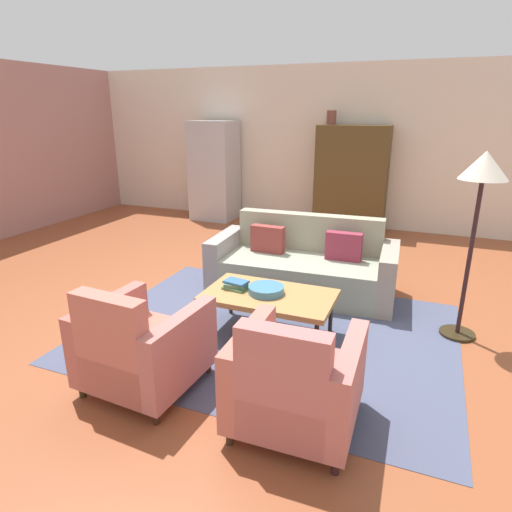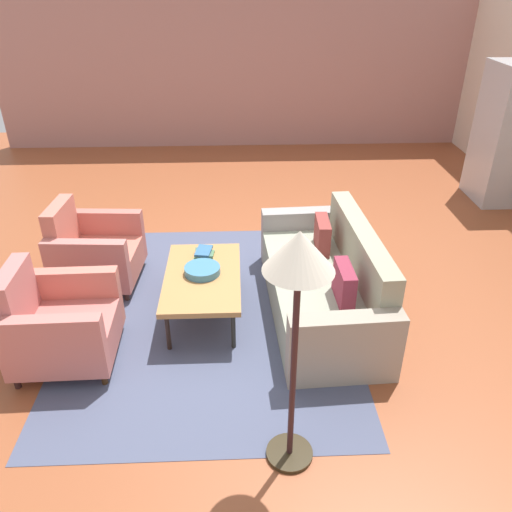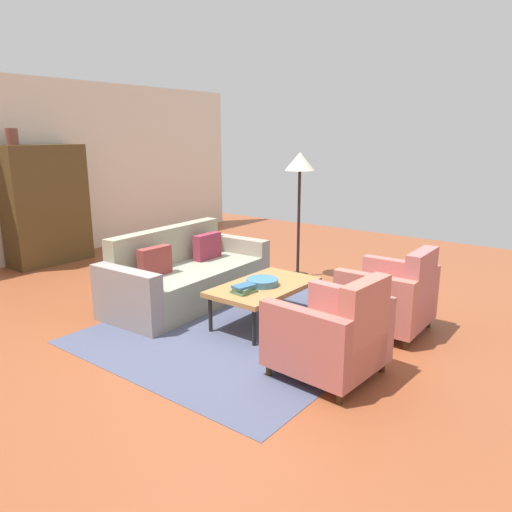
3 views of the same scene
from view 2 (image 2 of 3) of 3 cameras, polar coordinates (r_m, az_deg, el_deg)
ground_plane at (r=5.33m, az=-1.85°, el=-3.24°), size 11.55×11.55×0.00m
wall_left at (r=9.40m, az=-2.43°, el=20.59°), size 0.12×8.28×2.80m
area_rug at (r=4.95m, az=-5.21°, el=-6.23°), size 3.40×2.60×0.01m
couch at (r=4.86m, az=8.15°, el=-3.12°), size 2.14×1.00×0.86m
coffee_table at (r=4.74m, az=-6.02°, el=-2.51°), size 1.20×0.70×0.42m
armchair_left at (r=5.48m, az=-17.93°, el=0.34°), size 0.85×0.85×0.88m
armchair_right at (r=4.52m, az=-21.43°, el=-7.22°), size 0.82×0.82×0.88m
fruit_bowl at (r=4.73m, az=-6.05°, el=-1.58°), size 0.33×0.33×0.07m
book_stack at (r=4.99m, az=-5.87°, el=0.28°), size 0.24×0.20×0.08m
refrigerator at (r=7.83m, az=26.55°, el=12.10°), size 0.80×0.73×1.85m
floor_lamp at (r=2.77m, az=4.74°, el=-2.25°), size 0.40×0.40×1.72m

